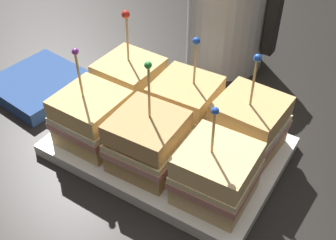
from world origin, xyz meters
TOP-DOWN VIEW (x-y plane):
  - ground_plane at (0.00, 0.00)m, footprint 6.00×6.00m
  - serving_platter at (0.00, 0.00)m, footprint 0.32×0.22m
  - sandwich_front_left at (-0.10, -0.05)m, footprint 0.09×0.09m
  - sandwich_front_center at (0.00, -0.05)m, footprint 0.09×0.09m
  - sandwich_front_right at (0.10, -0.05)m, footprint 0.09×0.09m
  - sandwich_back_left at (-0.10, 0.05)m, footprint 0.10×0.10m
  - sandwich_back_center at (0.00, 0.05)m, footprint 0.09×0.09m
  - sandwich_back_right at (0.10, 0.05)m, footprint 0.10×0.10m
  - kettle_steel at (-0.04, 0.27)m, footprint 0.17×0.15m
  - napkin_stack at (-0.27, 0.01)m, footprint 0.16×0.16m

SIDE VIEW (x-z plane):
  - ground_plane at x=0.00m, z-range 0.00..0.00m
  - serving_platter at x=0.00m, z-range 0.00..0.02m
  - napkin_stack at x=-0.27m, z-range 0.00..0.02m
  - sandwich_front_right at x=0.10m, z-range -0.01..0.13m
  - sandwich_front_left at x=-0.10m, z-range -0.02..0.13m
  - sandwich_back_center at x=0.00m, z-range -0.02..0.13m
  - sandwich_back_left at x=-0.10m, z-range -0.02..0.14m
  - sandwich_front_center at x=0.00m, z-range -0.02..0.14m
  - sandwich_back_right at x=0.10m, z-range -0.02..0.14m
  - kettle_steel at x=-0.04m, z-range -0.01..0.20m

